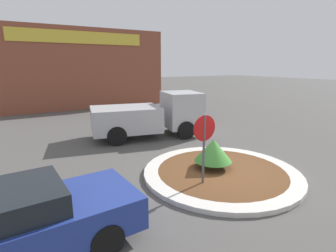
% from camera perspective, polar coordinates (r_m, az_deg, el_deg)
% --- Properties ---
extents(ground_plane, '(120.00, 120.00, 0.00)m').
position_cam_1_polar(ground_plane, '(8.88, 11.46, -10.27)').
color(ground_plane, '#514F4C').
extents(traffic_island, '(5.04, 5.04, 0.14)m').
position_cam_1_polar(traffic_island, '(8.85, 11.48, -9.86)').
color(traffic_island, beige).
rests_on(traffic_island, ground_plane).
extents(stop_sign, '(0.74, 0.07, 2.16)m').
position_cam_1_polar(stop_sign, '(7.42, 7.87, -2.51)').
color(stop_sign, '#4C4C51').
rests_on(stop_sign, ground_plane).
extents(island_shrub, '(1.24, 1.24, 0.97)m').
position_cam_1_polar(island_shrub, '(8.80, 9.83, -5.22)').
color(island_shrub, brown).
rests_on(island_shrub, traffic_island).
extents(utility_truck, '(5.61, 3.17, 2.15)m').
position_cam_1_polar(utility_truck, '(12.89, -3.72, 2.33)').
color(utility_truck, '#B2B2B7').
rests_on(utility_truck, ground_plane).
extents(storefront_building, '(13.94, 6.07, 6.30)m').
position_cam_1_polar(storefront_building, '(24.62, -19.78, 11.67)').
color(storefront_building, brown).
rests_on(storefront_building, ground_plane).
extents(parked_sedan_blue, '(4.60, 2.07, 1.39)m').
position_cam_1_polar(parked_sedan_blue, '(5.71, -31.00, -17.99)').
color(parked_sedan_blue, navy).
rests_on(parked_sedan_blue, ground_plane).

